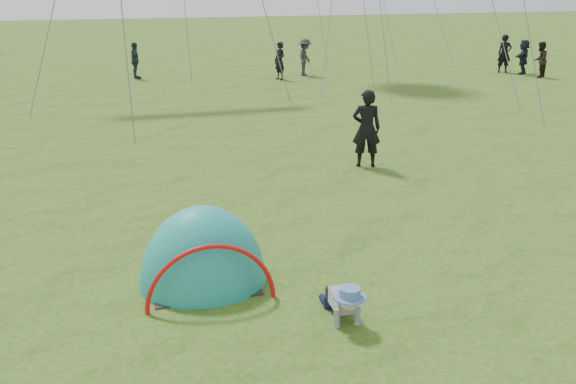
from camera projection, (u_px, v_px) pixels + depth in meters
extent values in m
plane|color=#20580D|center=(367.00, 294.00, 9.21)|extent=(140.00, 140.00, 0.00)
ellipsoid|color=#197D6B|center=(204.00, 284.00, 9.53)|extent=(1.89, 1.56, 2.43)
imported|color=black|center=(366.00, 128.00, 15.21)|extent=(0.79, 0.64, 1.86)
imported|color=black|center=(505.00, 54.00, 30.72)|extent=(0.75, 0.60, 1.79)
imported|color=black|center=(540.00, 60.00, 29.16)|extent=(0.99, 0.94, 1.62)
imported|color=black|center=(523.00, 57.00, 30.28)|extent=(1.43, 1.35, 1.61)
imported|color=black|center=(280.00, 61.00, 28.54)|extent=(0.60, 0.71, 1.66)
imported|color=#1E3038|center=(135.00, 61.00, 28.83)|extent=(0.49, 0.98, 1.62)
imported|color=#28282E|center=(305.00, 57.00, 29.73)|extent=(1.14, 1.25, 1.69)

